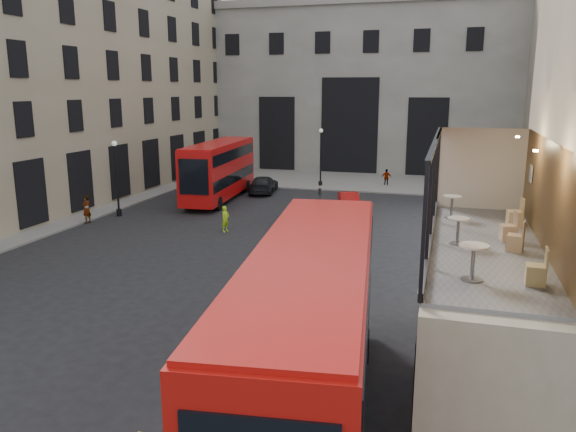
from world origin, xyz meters
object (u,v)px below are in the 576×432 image
(bus_near, at_px, (311,331))
(car_c, at_px, (263,185))
(cafe_table_far, at_px, (452,203))
(cafe_chair_a, at_px, (536,273))
(street_lamp_a, at_px, (117,183))
(cafe_chair_d, at_px, (515,217))
(bicycle, at_px, (310,216))
(cafe_chair_c, at_px, (509,232))
(bus_far, at_px, (219,168))
(pedestrian_a, at_px, (206,172))
(traffic_light_far, at_px, (203,165))
(cafe_chair_b, at_px, (516,242))
(pedestrian_d, at_px, (474,174))
(cyclist, at_px, (225,219))
(cafe_table_mid, at_px, (458,227))
(street_lamp_b, at_px, (321,161))
(pedestrian_c, at_px, (387,178))
(cafe_table_near, at_px, (473,257))
(traffic_light_near, at_px, (320,214))
(pedestrian_e, at_px, (87,209))
(car_a, at_px, (298,215))
(car_b, at_px, (349,202))
(pedestrian_b, at_px, (240,181))

(bus_near, relative_size, car_c, 2.59)
(cafe_table_far, relative_size, cafe_chair_a, 0.89)
(street_lamp_a, relative_size, cafe_chair_d, 5.96)
(bicycle, bearing_deg, cafe_chair_c, -149.34)
(bus_far, bearing_deg, pedestrian_a, 120.82)
(bus_far, relative_size, cafe_chair_a, 13.95)
(street_lamp_a, bearing_deg, traffic_light_far, 78.69)
(bicycle, relative_size, pedestrian_a, 1.02)
(traffic_light_far, relative_size, cafe_chair_b, 4.55)
(bus_far, bearing_deg, cafe_chair_c, -51.85)
(pedestrian_a, bearing_deg, pedestrian_d, 20.11)
(cyclist, xyz_separation_m, cafe_chair_c, (15.15, -15.29, 4.03))
(car_c, height_order, cafe_table_mid, cafe_table_mid)
(street_lamp_b, relative_size, pedestrian_d, 3.01)
(bus_far, relative_size, pedestrian_c, 7.36)
(cafe_table_near, bearing_deg, car_c, 116.15)
(traffic_light_near, relative_size, street_lamp_b, 0.71)
(cafe_chair_a, bearing_deg, cafe_table_near, -176.36)
(pedestrian_e, xyz_separation_m, cafe_chair_b, (25.06, -15.93, 3.90))
(pedestrian_d, bearing_deg, pedestrian_e, 116.87)
(pedestrian_e, relative_size, cafe_chair_b, 2.29)
(street_lamp_a, bearing_deg, car_c, 59.05)
(cyclist, bearing_deg, car_a, -36.88)
(street_lamp_a, xyz_separation_m, cyclist, (9.00, -2.06, -1.56))
(pedestrian_e, bearing_deg, bus_far, 157.17)
(bus_near, xyz_separation_m, car_b, (-3.87, 27.53, -2.16))
(bus_far, bearing_deg, car_c, 58.61)
(traffic_light_near, bearing_deg, cafe_chair_b, -56.52)
(bus_near, xyz_separation_m, car_a, (-6.33, 21.98, -2.10))
(car_a, relative_size, cafe_chair_b, 5.09)
(cafe_chair_c, bearing_deg, street_lamp_b, 111.53)
(traffic_light_near, bearing_deg, bus_near, -77.82)
(car_a, height_order, bicycle, car_a)
(pedestrian_c, xyz_separation_m, cafe_chair_a, (7.55, -39.04, 4.05))
(bus_near, relative_size, cyclist, 7.75)
(traffic_light_far, height_order, bicycle, traffic_light_far)
(street_lamp_b, bearing_deg, pedestrian_b, -152.67)
(car_b, bearing_deg, cafe_chair_d, -84.23)
(bicycle, distance_m, pedestrian_d, 22.72)
(cafe_chair_a, relative_size, cafe_chair_d, 0.95)
(traffic_light_far, relative_size, street_lamp_b, 0.71)
(pedestrian_e, bearing_deg, cafe_chair_b, 62.55)
(car_c, xyz_separation_m, cafe_table_mid, (15.81, -29.75, 4.38))
(traffic_light_near, bearing_deg, cafe_chair_a, -61.02)
(traffic_light_far, xyz_separation_m, pedestrian_d, (22.67, 11.71, -1.54))
(cafe_table_mid, distance_m, cafe_chair_d, 3.31)
(traffic_light_far, distance_m, pedestrian_d, 25.56)
(street_lamp_a, height_order, pedestrian_d, street_lamp_a)
(cyclist, relative_size, pedestrian_b, 1.07)
(pedestrian_a, xyz_separation_m, pedestrian_e, (-0.08, -18.98, 0.09))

